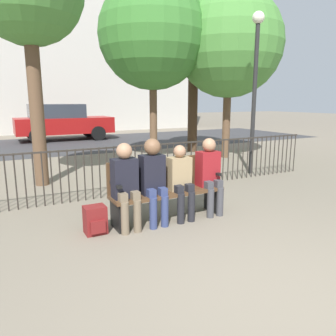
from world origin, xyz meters
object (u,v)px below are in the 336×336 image
parked_car_0 (62,122)px  seated_person_0 (126,182)px  tree_1 (153,35)px  tree_3 (194,34)px  seated_person_1 (153,176)px  seated_person_2 (181,179)px  seated_person_3 (209,172)px  park_bench (166,187)px  lamp_post (256,70)px  backpack (95,220)px  tree_2 (229,44)px

parked_car_0 → seated_person_0: bearing=-96.2°
tree_1 → tree_3: tree_3 is taller
seated_person_1 → parked_car_0: size_ratio=0.30×
seated_person_2 → tree_1: 5.92m
seated_person_3 → tree_3: tree_3 is taller
park_bench → seated_person_1: 0.36m
seated_person_0 → lamp_post: 4.80m
seated_person_1 → seated_person_3: bearing=-0.2°
seated_person_0 → seated_person_2: bearing=-0.3°
seated_person_3 → parked_car_0: parked_car_0 is taller
seated_person_0 → lamp_post: size_ratio=0.32×
seated_person_0 → tree_3: tree_3 is taller
seated_person_0 → seated_person_3: (1.39, -0.00, -0.01)m
lamp_post → parked_car_0: lamp_post is taller
seated_person_2 → lamp_post: size_ratio=0.30×
seated_person_2 → lamp_post: (3.14, 1.95, 1.85)m
seated_person_3 → lamp_post: 3.73m
seated_person_2 → seated_person_1: bearing=179.1°
seated_person_2 → backpack: size_ratio=2.96×
tree_1 → parked_car_0: 7.24m
seated_person_0 → backpack: bearing=173.9°
park_bench → tree_2: tree_2 is taller
seated_person_0 → seated_person_3: 1.39m
seated_person_1 → lamp_post: bearing=28.4°
seated_person_1 → tree_1: size_ratio=0.24×
seated_person_0 → seated_person_1: bearing=0.3°
tree_1 → tree_2: bearing=-16.5°
backpack → parked_car_0: 11.42m
seated_person_2 → tree_1: tree_1 is taller
parked_car_0 → seated_person_3: bearing=-89.2°
park_bench → parked_car_0: bearing=87.2°
seated_person_0 → tree_3: 8.04m
seated_person_0 → backpack: (-0.43, 0.05, -0.50)m
seated_person_1 → tree_1: (2.28, 4.78, 2.88)m
seated_person_2 → tree_3: (3.78, 5.69, 3.32)m
seated_person_1 → tree_3: (4.23, 5.69, 3.24)m
backpack → seated_person_3: bearing=-1.5°
park_bench → tree_2: (4.23, 4.00, 2.94)m
seated_person_0 → seated_person_1: 0.42m
seated_person_0 → seated_person_1: (0.42, 0.00, 0.03)m
tree_3 → seated_person_2: bearing=-123.6°
park_bench → seated_person_2: 0.26m
backpack → tree_3: 8.47m
park_bench → seated_person_1: size_ratio=1.39×
park_bench → lamp_post: lamp_post is taller
seated_person_0 → backpack: 0.66m
backpack → seated_person_0: bearing=-6.1°
seated_person_1 → parked_car_0: (0.82, 11.32, 0.13)m
park_bench → seated_person_0: size_ratio=1.44×
seated_person_3 → tree_3: (3.26, 5.69, 3.27)m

